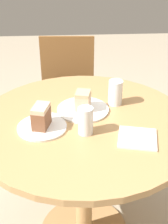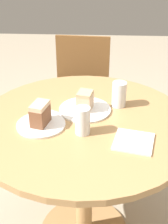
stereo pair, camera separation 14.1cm
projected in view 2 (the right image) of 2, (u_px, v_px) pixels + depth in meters
name	position (u px, v px, depth m)	size (l,w,h in m)	color
table	(84.00, 151.00, 1.52)	(1.00, 1.00, 0.78)	tan
chair	(81.00, 95.00, 2.35)	(0.45, 0.50, 0.86)	brown
plate_near	(86.00, 110.00, 1.50)	(0.25, 0.25, 0.01)	white
plate_far	(41.00, 125.00, 1.39)	(0.22, 0.22, 0.01)	white
cake_slice_near	(86.00, 100.00, 1.48)	(0.08, 0.09, 0.09)	beige
cake_slice_far	(40.00, 114.00, 1.36)	(0.08, 0.11, 0.10)	brown
glass_lemonade	(82.00, 122.00, 1.31)	(0.06, 0.06, 0.12)	beige
glass_water	(119.00, 95.00, 1.52)	(0.07, 0.07, 0.12)	silver
napkin_stack	(134.00, 142.00, 1.28)	(0.19, 0.19, 0.01)	silver
fork	(54.00, 112.00, 1.48)	(0.16, 0.11, 0.00)	silver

